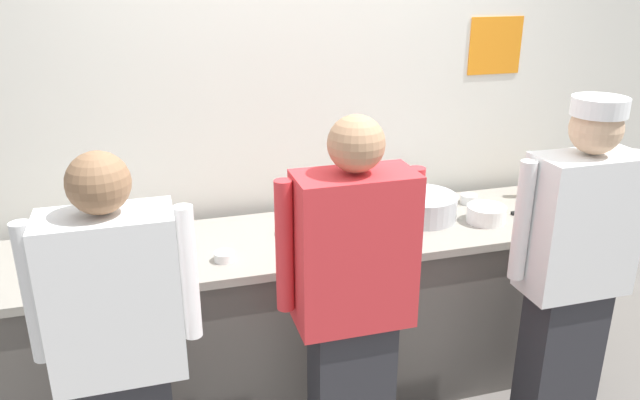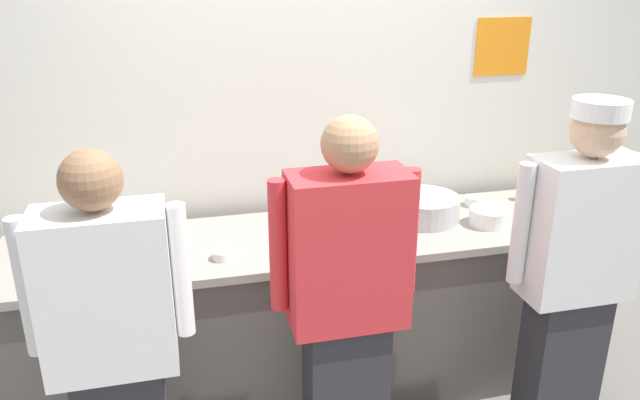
{
  "view_description": "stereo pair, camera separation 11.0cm",
  "coord_description": "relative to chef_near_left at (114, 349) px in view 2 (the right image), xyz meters",
  "views": [
    {
      "loc": [
        -0.81,
        -2.33,
        2.15
      ],
      "look_at": [
        -0.03,
        0.34,
        1.09
      ],
      "focal_mm": 34.9,
      "sensor_mm": 36.0,
      "label": 1
    },
    {
      "loc": [
        -0.7,
        -2.36,
        2.15
      ],
      "look_at": [
        -0.03,
        0.34,
        1.09
      ],
      "focal_mm": 34.9,
      "sensor_mm": 36.0,
      "label": 2
    }
  ],
  "objects": [
    {
      "name": "wall_back",
      "position": [
        0.97,
        1.16,
        0.65
      ],
      "size": [
        4.85,
        0.11,
        3.0
      ],
      "color": "silver",
      "rests_on": "ground"
    },
    {
      "name": "prep_counter",
      "position": [
        0.97,
        0.68,
        -0.39
      ],
      "size": [
        3.09,
        0.7,
        0.91
      ],
      "color": "#56514C",
      "rests_on": "ground"
    },
    {
      "name": "chef_near_left",
      "position": [
        0.0,
        0.0,
        0.0
      ],
      "size": [
        0.59,
        0.24,
        1.6
      ],
      "color": "#2D2D33",
      "rests_on": "ground"
    },
    {
      "name": "chef_center",
      "position": [
        0.9,
        0.05,
        0.03
      ],
      "size": [
        0.6,
        0.24,
        1.65
      ],
      "color": "#2D2D33",
      "rests_on": "ground"
    },
    {
      "name": "chef_far_right",
      "position": [
        1.92,
        0.04,
        0.04
      ],
      "size": [
        0.6,
        0.24,
        1.66
      ],
      "color": "#2D2D33",
      "rests_on": "ground"
    },
    {
      "name": "plate_stack_front",
      "position": [
        1.81,
        0.59,
        0.1
      ],
      "size": [
        0.2,
        0.2,
        0.08
      ],
      "color": "white",
      "rests_on": "prep_counter"
    },
    {
      "name": "plate_stack_rear",
      "position": [
        0.87,
        0.7,
        0.11
      ],
      "size": [
        0.21,
        0.21,
        0.1
      ],
      "color": "white",
      "rests_on": "prep_counter"
    },
    {
      "name": "mixing_bowl_steel",
      "position": [
        1.51,
        0.74,
        0.12
      ],
      "size": [
        0.37,
        0.37,
        0.13
      ],
      "primitive_type": "cylinder",
      "color": "#B7BABF",
      "rests_on": "prep_counter"
    },
    {
      "name": "sheet_tray",
      "position": [
        0.04,
        0.65,
        0.07
      ],
      "size": [
        0.5,
        0.36,
        0.02
      ],
      "primitive_type": "cube",
      "rotation": [
        0.0,
        0.0,
        0.17
      ],
      "color": "#B7BABF",
      "rests_on": "prep_counter"
    },
    {
      "name": "squeeze_bottle_primary",
      "position": [
        2.21,
        0.86,
        0.16
      ],
      "size": [
        0.06,
        0.06,
        0.21
      ],
      "color": "orange",
      "rests_on": "prep_counter"
    },
    {
      "name": "ramekin_green_sauce",
      "position": [
        1.85,
        0.86,
        0.09
      ],
      "size": [
        0.09,
        0.09,
        0.05
      ],
      "color": "white",
      "rests_on": "prep_counter"
    },
    {
      "name": "ramekin_yellow_sauce",
      "position": [
        0.45,
        0.52,
        0.08
      ],
      "size": [
        0.09,
        0.09,
        0.04
      ],
      "color": "white",
      "rests_on": "prep_counter"
    },
    {
      "name": "deli_cup",
      "position": [
        1.04,
        0.56,
        0.1
      ],
      "size": [
        0.09,
        0.09,
        0.09
      ],
      "primitive_type": "cylinder",
      "color": "white",
      "rests_on": "prep_counter"
    },
    {
      "name": "chefs_knife",
      "position": [
        2.1,
        0.64,
        0.07
      ],
      "size": [
        0.27,
        0.03,
        0.02
      ],
      "color": "#B7BABF",
      "rests_on": "prep_counter"
    }
  ]
}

